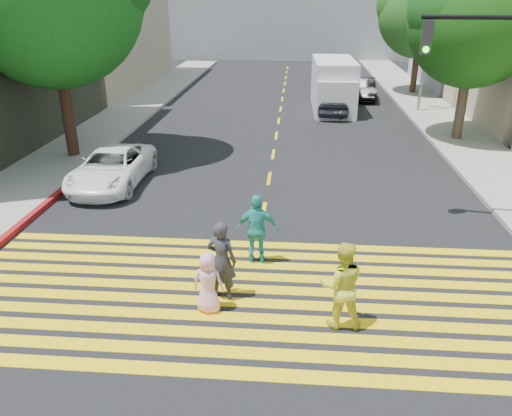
# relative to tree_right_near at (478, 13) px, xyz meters

# --- Properties ---
(ground) EXTENTS (120.00, 120.00, 0.00)m
(ground) POSITION_rel_tree_right_near_xyz_m (-8.33, -14.84, -5.45)
(ground) COLOR black
(sidewalk_left) EXTENTS (3.00, 40.00, 0.15)m
(sidewalk_left) POSITION_rel_tree_right_near_xyz_m (-16.83, 7.16, -5.38)
(sidewalk_left) COLOR gray
(sidewalk_left) RESTS_ON ground
(sidewalk_right) EXTENTS (3.00, 60.00, 0.15)m
(sidewalk_right) POSITION_rel_tree_right_near_xyz_m (0.17, 0.16, -5.38)
(sidewalk_right) COLOR gray
(sidewalk_right) RESTS_ON ground
(curb_red) EXTENTS (0.20, 8.00, 0.16)m
(curb_red) POSITION_rel_tree_right_near_xyz_m (-15.23, -8.84, -5.37)
(curb_red) COLOR maroon
(curb_red) RESTS_ON ground
(crosswalk) EXTENTS (13.40, 5.30, 0.01)m
(crosswalk) POSITION_rel_tree_right_near_xyz_m (-8.33, -13.57, -5.45)
(crosswalk) COLOR yellow
(crosswalk) RESTS_ON ground
(lane_line) EXTENTS (0.12, 34.40, 0.01)m
(lane_line) POSITION_rel_tree_right_near_xyz_m (-8.33, 7.66, -5.45)
(lane_line) COLOR yellow
(lane_line) RESTS_ON ground
(building_left_tan) EXTENTS (12.00, 16.00, 10.00)m
(building_left_tan) POSITION_rel_tree_right_near_xyz_m (-24.33, 13.16, -0.45)
(building_left_tan) COLOR tan
(building_left_tan) RESTS_ON ground
(building_right_grey) EXTENTS (10.00, 10.00, 10.00)m
(building_right_grey) POSITION_rel_tree_right_near_xyz_m (6.67, 15.16, -0.45)
(building_right_grey) COLOR gray
(building_right_grey) RESTS_ON ground
(tree_right_near) EXTENTS (6.28, 5.84, 8.06)m
(tree_right_near) POSITION_rel_tree_right_near_xyz_m (0.00, 0.00, 0.00)
(tree_right_near) COLOR #3C2920
(tree_right_near) RESTS_ON ground
(tree_right_far) EXTENTS (7.23, 6.99, 7.88)m
(tree_right_far) POSITION_rel_tree_right_near_xyz_m (0.37, 11.49, -0.13)
(tree_right_far) COLOR #452717
(tree_right_far) RESTS_ON ground
(pedestrian_man) EXTENTS (0.76, 0.61, 1.83)m
(pedestrian_man) POSITION_rel_tree_right_near_xyz_m (-8.93, -13.64, -4.54)
(pedestrian_man) COLOR #2D2C34
(pedestrian_man) RESTS_ON ground
(pedestrian_woman) EXTENTS (0.95, 0.76, 1.85)m
(pedestrian_woman) POSITION_rel_tree_right_near_xyz_m (-6.43, -14.45, -4.52)
(pedestrian_woman) COLOR yellow
(pedestrian_woman) RESTS_ON ground
(pedestrian_child) EXTENTS (0.71, 0.52, 1.36)m
(pedestrian_child) POSITION_rel_tree_right_near_xyz_m (-9.14, -14.17, -4.77)
(pedestrian_child) COLOR #F2ABC8
(pedestrian_child) RESTS_ON ground
(pedestrian_extra) EXTENTS (1.07, 0.47, 1.80)m
(pedestrian_extra) POSITION_rel_tree_right_near_xyz_m (-8.29, -12.01, -4.55)
(pedestrian_extra) COLOR teal
(pedestrian_extra) RESTS_ON ground
(white_sedan) EXTENTS (2.15, 4.60, 1.27)m
(white_sedan) POSITION_rel_tree_right_near_xyz_m (-13.78, -6.89, -4.82)
(white_sedan) COLOR white
(white_sedan) RESTS_ON ground
(dark_car_near) EXTENTS (2.11, 4.44, 1.47)m
(dark_car_near) POSITION_rel_tree_right_near_xyz_m (-5.33, 5.06, -4.72)
(dark_car_near) COLOR #26252F
(dark_car_near) RESTS_ON ground
(silver_car) EXTENTS (2.50, 4.69, 1.29)m
(silver_car) POSITION_rel_tree_right_near_xyz_m (-5.06, 14.98, -4.81)
(silver_car) COLOR #A1A1A1
(silver_car) RESTS_ON ground
(dark_car_parked) EXTENTS (1.53, 4.05, 1.32)m
(dark_car_parked) POSITION_rel_tree_right_near_xyz_m (-3.24, 9.51, -4.79)
(dark_car_parked) COLOR black
(dark_car_parked) RESTS_ON ground
(white_van) EXTENTS (2.36, 5.98, 2.80)m
(white_van) POSITION_rel_tree_right_near_xyz_m (-5.34, 6.18, -4.12)
(white_van) COLOR silver
(white_van) RESTS_ON ground
(street_lamp) EXTENTS (1.91, 0.28, 8.42)m
(street_lamp) POSITION_rel_tree_right_near_xyz_m (-0.73, 5.79, -0.62)
(street_lamp) COLOR gray
(street_lamp) RESTS_ON ground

